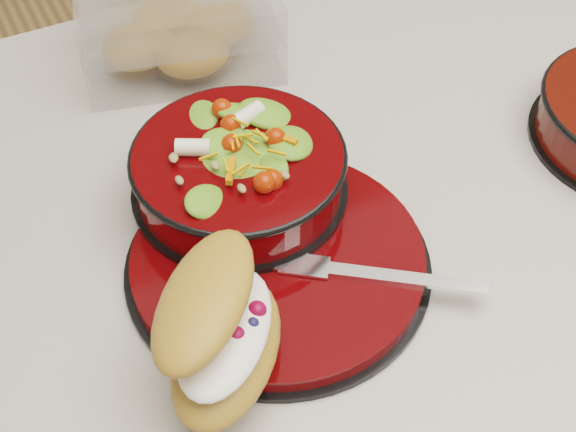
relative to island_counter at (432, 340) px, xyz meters
name	(u,v)px	position (x,y,z in m)	size (l,w,h in m)	color
island_counter	(432,340)	(0.00, 0.00, 0.00)	(1.24, 0.74, 0.90)	silver
dinner_plate	(279,261)	(-0.30, -0.09, 0.46)	(0.28, 0.28, 0.02)	black
salad_bowl	(238,166)	(-0.30, -0.01, 0.50)	(0.21, 0.21, 0.09)	black
croissant	(222,328)	(-0.38, -0.17, 0.51)	(0.15, 0.17, 0.09)	#C27E3B
fork	(374,274)	(-0.23, -0.15, 0.47)	(0.16, 0.12, 0.00)	silver
pastry_box	(179,25)	(-0.26, 0.24, 0.49)	(0.25, 0.21, 0.09)	white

